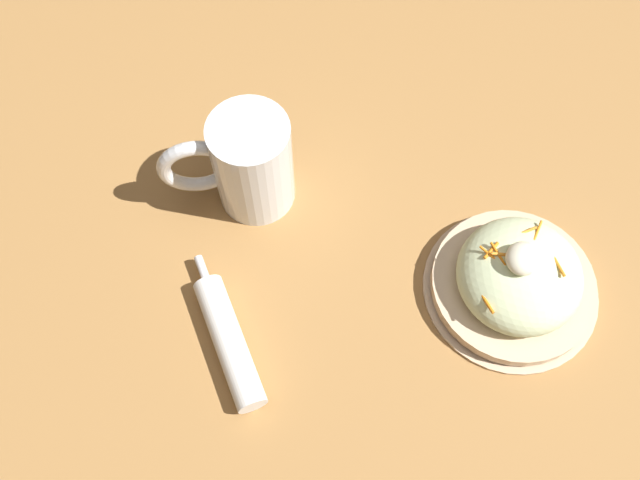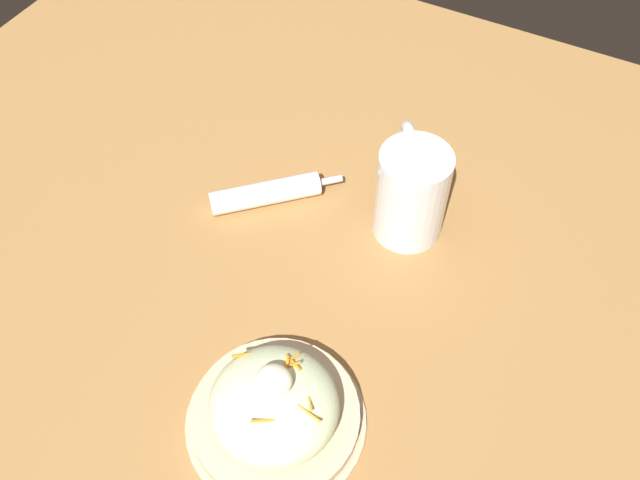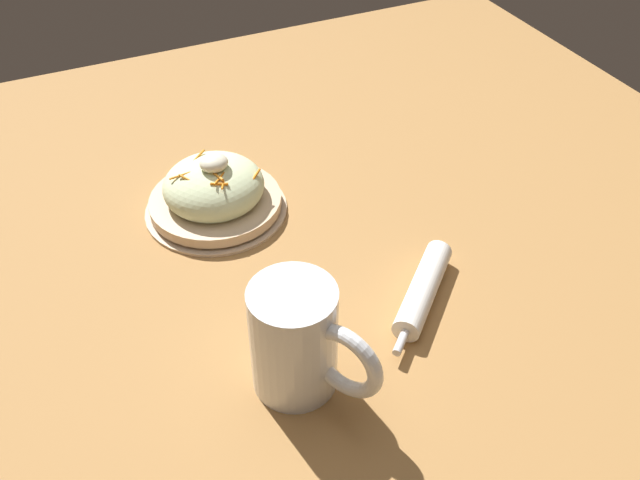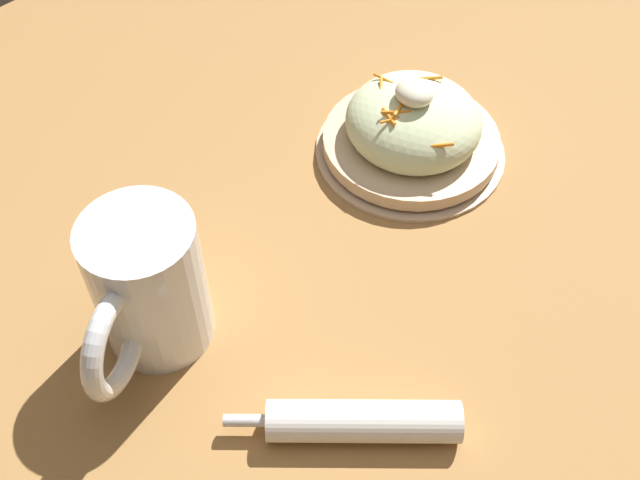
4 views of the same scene
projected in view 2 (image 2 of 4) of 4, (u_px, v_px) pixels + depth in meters
ground_plane at (253, 281)px, 0.94m from camera, size 1.43×1.43×0.00m
salad_plate at (275, 409)px, 0.79m from camera, size 0.21×0.21×0.10m
beer_mug at (410, 195)px, 0.95m from camera, size 0.11×0.15×0.14m
napkin_roll at (267, 193)px, 1.01m from camera, size 0.16×0.15×0.04m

